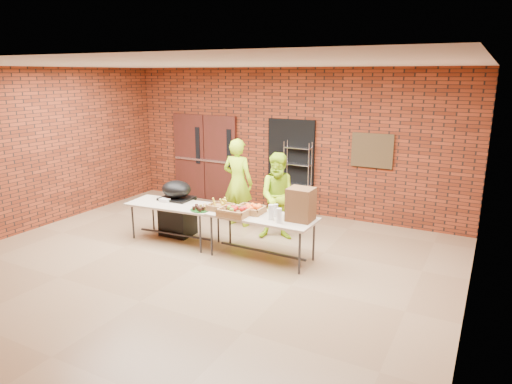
% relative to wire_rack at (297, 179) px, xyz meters
% --- Properties ---
extents(room, '(8.08, 7.08, 3.28)m').
position_rel_wire_rack_xyz_m(room, '(-0.32, -3.32, 0.78)').
color(room, '#8D6E4C').
rests_on(room, ground).
extents(double_doors, '(1.78, 0.12, 2.10)m').
position_rel_wire_rack_xyz_m(double_doors, '(-2.52, 0.12, 0.23)').
color(double_doors, '#3F1512').
rests_on(double_doors, room).
extents(dark_doorway, '(1.10, 0.06, 2.10)m').
position_rel_wire_rack_xyz_m(dark_doorway, '(-0.22, 0.14, 0.23)').
color(dark_doorway, black).
rests_on(dark_doorway, room).
extents(bronze_plaque, '(0.85, 0.04, 0.70)m').
position_rel_wire_rack_xyz_m(bronze_plaque, '(1.58, 0.13, 0.73)').
color(bronze_plaque, '#42321A').
rests_on(bronze_plaque, room).
extents(wire_rack, '(0.61, 0.22, 1.64)m').
position_rel_wire_rack_xyz_m(wire_rack, '(0.00, 0.00, 0.00)').
color(wire_rack, '#BBBCC3').
rests_on(wire_rack, room).
extents(table_left, '(1.80, 0.88, 0.72)m').
position_rel_wire_rack_xyz_m(table_left, '(-1.38, -2.60, -0.16)').
color(table_left, '#B6A98B').
rests_on(table_left, room).
extents(table_right, '(1.86, 0.81, 0.76)m').
position_rel_wire_rack_xyz_m(table_right, '(0.46, -2.60, -0.13)').
color(table_right, '#B6A98B').
rests_on(table_right, room).
extents(basket_bananas, '(0.42, 0.33, 0.13)m').
position_rel_wire_rack_xyz_m(basket_bananas, '(-0.32, -2.64, -0.01)').
color(basket_bananas, olive).
rests_on(basket_bananas, table_right).
extents(basket_oranges, '(0.46, 0.36, 0.14)m').
position_rel_wire_rack_xyz_m(basket_oranges, '(0.20, -2.53, -0.00)').
color(basket_oranges, olive).
rests_on(basket_oranges, table_right).
extents(basket_apples, '(0.50, 0.39, 0.16)m').
position_rel_wire_rack_xyz_m(basket_apples, '(0.04, -2.79, 0.00)').
color(basket_apples, olive).
rests_on(basket_apples, table_right).
extents(muffin_tray, '(0.39, 0.39, 0.10)m').
position_rel_wire_rack_xyz_m(muffin_tray, '(-0.70, -2.70, -0.06)').
color(muffin_tray, '#134813').
rests_on(muffin_tray, table_left).
extents(napkin_box, '(0.19, 0.12, 0.06)m').
position_rel_wire_rack_xyz_m(napkin_box, '(-1.61, -2.58, -0.07)').
color(napkin_box, silver).
rests_on(napkin_box, table_left).
extents(coffee_dispenser, '(0.41, 0.37, 0.54)m').
position_rel_wire_rack_xyz_m(coffee_dispenser, '(1.12, -2.52, 0.21)').
color(coffee_dispenser, brown).
rests_on(coffee_dispenser, table_right).
extents(cup_stack_front, '(0.08, 0.08, 0.25)m').
position_rel_wire_rack_xyz_m(cup_stack_front, '(0.69, -2.71, 0.06)').
color(cup_stack_front, silver).
rests_on(cup_stack_front, table_right).
extents(cup_stack_mid, '(0.08, 0.08, 0.24)m').
position_rel_wire_rack_xyz_m(cup_stack_mid, '(0.88, -2.81, 0.06)').
color(cup_stack_mid, silver).
rests_on(cup_stack_mid, table_right).
extents(cup_stack_back, '(0.07, 0.07, 0.22)m').
position_rel_wire_rack_xyz_m(cup_stack_back, '(0.69, -2.54, 0.05)').
color(cup_stack_back, silver).
rests_on(cup_stack_back, table_right).
extents(covered_grill, '(0.61, 0.52, 1.08)m').
position_rel_wire_rack_xyz_m(covered_grill, '(-1.53, -2.32, -0.28)').
color(covered_grill, black).
rests_on(covered_grill, room).
extents(volunteer_woman, '(0.66, 0.44, 1.81)m').
position_rel_wire_rack_xyz_m(volunteer_woman, '(-0.79, -1.24, 0.09)').
color(volunteer_woman, '#A6DA18').
rests_on(volunteer_woman, room).
extents(volunteer_man, '(0.98, 0.88, 1.66)m').
position_rel_wire_rack_xyz_m(volunteer_man, '(0.32, -1.59, 0.01)').
color(volunteer_man, '#A6DA18').
rests_on(volunteer_man, room).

